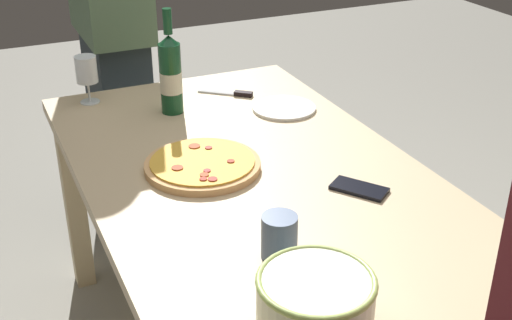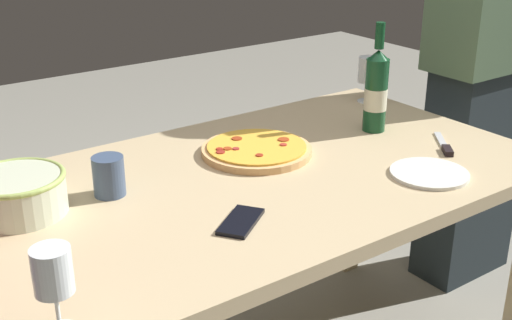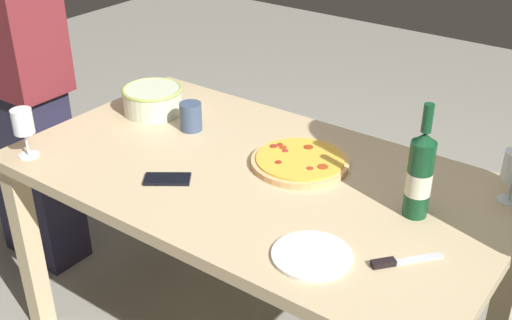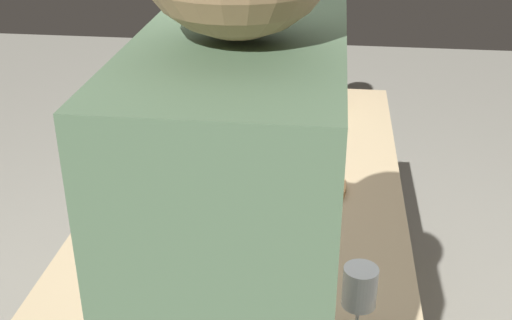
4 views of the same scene
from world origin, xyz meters
name	(u,v)px [view 1 (image 1 of 4)]	position (x,y,z in m)	size (l,w,h in m)	color
dining_table	(256,203)	(0.00, 0.00, 0.66)	(1.60, 0.90, 0.75)	#C9B185
pizza	(203,165)	(0.09, 0.12, 0.76)	(0.32, 0.32, 0.03)	#E4AD6D
serving_bowl	(316,297)	(-0.59, 0.14, 0.80)	(0.23, 0.23, 0.10)	beige
wine_bottle	(171,74)	(0.51, 0.07, 0.88)	(0.07, 0.07, 0.34)	#124324
wine_glass_by_bottle	(86,71)	(0.71, 0.30, 0.86)	(0.07, 0.07, 0.16)	white
cup_amber	(279,237)	(-0.37, 0.11, 0.80)	(0.08, 0.08, 0.10)	#3D506E
side_plate	(284,108)	(0.38, -0.27, 0.76)	(0.21, 0.21, 0.01)	white
cell_phone	(359,189)	(-0.19, -0.21, 0.76)	(0.07, 0.14, 0.01)	black
pizza_knife	(233,93)	(0.57, -0.17, 0.76)	(0.14, 0.17, 0.02)	silver
person_guest_left	(112,28)	(1.12, 0.12, 0.88)	(0.45, 0.24, 1.74)	#222B30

